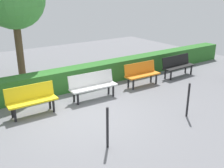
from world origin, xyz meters
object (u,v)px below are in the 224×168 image
bench_orange (142,73)px  bench_yellow (32,99)px  bench_black (178,65)px  bench_white (93,85)px

bench_orange → bench_yellow: 4.24m
bench_black → bench_yellow: (6.23, 0.06, -0.00)m
bench_white → bench_yellow: bearing=3.0°
bench_black → bench_orange: 1.99m
bench_orange → bench_white: 2.19m
bench_black → bench_white: bearing=-1.1°
bench_white → bench_yellow: (2.06, 0.01, -0.00)m
bench_yellow → bench_orange: bearing=-177.9°
bench_white → bench_black: bearing=-176.6°
bench_black → bench_yellow: bearing=-1.2°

